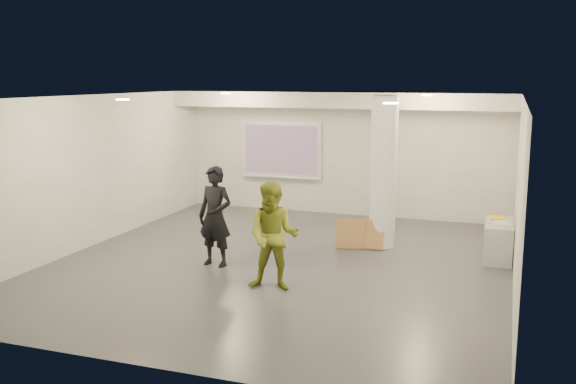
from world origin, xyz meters
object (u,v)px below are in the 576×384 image
at_px(column, 383,172).
at_px(projection_screen, 281,150).
at_px(woman, 215,216).
at_px(man, 274,236).
at_px(credenza, 498,241).

relative_size(column, projection_screen, 1.43).
bearing_deg(column, woman, -138.08).
xyz_separation_m(column, man, (-1.12, -3.18, -0.63)).
distance_m(column, man, 3.43).
bearing_deg(woman, column, 48.76).
xyz_separation_m(projection_screen, man, (1.98, -5.83, -0.66)).
bearing_deg(man, projection_screen, 101.37).
distance_m(column, credenza, 2.51).
bearing_deg(column, projection_screen, 139.44).
xyz_separation_m(column, woman, (-2.56, -2.30, -0.60)).
bearing_deg(projection_screen, woman, -83.77).
bearing_deg(projection_screen, column, -40.56).
height_order(column, man, column).
relative_size(column, woman, 1.67).
bearing_deg(woman, credenza, 30.37).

